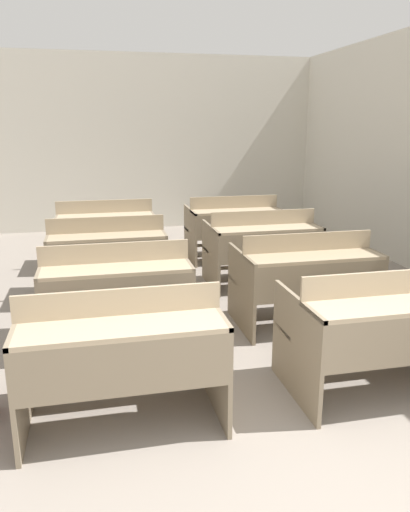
{
  "coord_description": "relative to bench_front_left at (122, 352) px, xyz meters",
  "views": [
    {
      "loc": [
        -1.04,
        -1.4,
        1.79
      ],
      "look_at": [
        -0.18,
        2.44,
        0.76
      ],
      "focal_mm": 35.0,
      "sensor_mm": 36.0,
      "label": 1
    }
  ],
  "objects": [
    {
      "name": "bench_third_left",
      "position": [
        -0.01,
        2.41,
        0.0
      ],
      "size": [
        1.21,
        0.8,
        0.87
      ],
      "color": "#7B6C55",
      "rests_on": "ground_plane"
    },
    {
      "name": "bench_second_left",
      "position": [
        0.03,
        1.19,
        0.0
      ],
      "size": [
        1.21,
        0.8,
        0.87
      ],
      "color": "#82735C",
      "rests_on": "ground_plane"
    },
    {
      "name": "bench_back_right",
      "position": [
        1.72,
        3.61,
        0.0
      ],
      "size": [
        1.21,
        0.8,
        0.87
      ],
      "color": "#7F7059",
      "rests_on": "ground_plane"
    },
    {
      "name": "bench_back_left",
      "position": [
        0.01,
        3.62,
        0.0
      ],
      "size": [
        1.21,
        0.8,
        0.87
      ],
      "color": "#83735C",
      "rests_on": "ground_plane"
    },
    {
      "name": "bench_third_right",
      "position": [
        1.73,
        2.42,
        0.0
      ],
      "size": [
        1.21,
        0.8,
        0.87
      ],
      "color": "#80715A",
      "rests_on": "ground_plane"
    },
    {
      "name": "wall_back",
      "position": [
        0.93,
        6.07,
        1.02
      ],
      "size": [
        5.85,
        0.06,
        2.96
      ],
      "color": "beige",
      "rests_on": "ground_plane"
    },
    {
      "name": "bench_front_left",
      "position": [
        0.0,
        0.0,
        0.0
      ],
      "size": [
        1.21,
        0.8,
        0.87
      ],
      "color": "#82735C",
      "rests_on": "ground_plane"
    },
    {
      "name": "bench_second_right",
      "position": [
        1.72,
        1.2,
        0.0
      ],
      "size": [
        1.21,
        0.8,
        0.87
      ],
      "color": "#796952",
      "rests_on": "ground_plane"
    },
    {
      "name": "bench_front_right",
      "position": [
        1.73,
        -0.02,
        0.0
      ],
      "size": [
        1.21,
        0.8,
        0.87
      ],
      "color": "#82735C",
      "rests_on": "ground_plane"
    }
  ]
}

